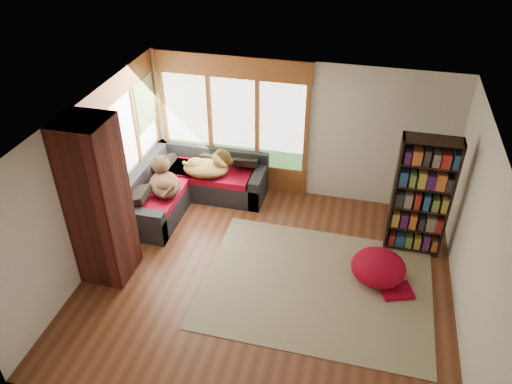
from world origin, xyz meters
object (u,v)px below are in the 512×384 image
at_px(area_rug, 316,285).
at_px(pouf, 379,267).
at_px(brick_chimney, 98,202).
at_px(sectional_sofa, 184,187).
at_px(dog_brindle, 164,178).
at_px(dog_tan, 210,164).
at_px(bookshelf, 421,197).

height_order(area_rug, pouf, pouf).
distance_m(brick_chimney, sectional_sofa, 2.32).
xyz_separation_m(sectional_sofa, area_rug, (2.71, -1.63, -0.30)).
distance_m(area_rug, pouf, 0.99).
bearing_deg(pouf, dog_brindle, 168.08).
xyz_separation_m(sectional_sofa, dog_tan, (0.47, 0.16, 0.48)).
xyz_separation_m(brick_chimney, dog_brindle, (0.28, 1.59, -0.53)).
height_order(sectional_sofa, dog_tan, dog_tan).
height_order(area_rug, bookshelf, bookshelf).
xyz_separation_m(dog_tan, dog_brindle, (-0.63, -0.62, -0.01)).
bearing_deg(dog_brindle, dog_tan, -76.75).
bearing_deg(dog_brindle, sectional_sofa, -50.71).
distance_m(sectional_sofa, area_rug, 3.18).
bearing_deg(brick_chimney, area_rug, 7.51).
xyz_separation_m(bookshelf, pouf, (-0.50, -0.86, -0.79)).
bearing_deg(dog_tan, sectional_sofa, -168.57).
bearing_deg(brick_chimney, dog_brindle, 79.97).
distance_m(sectional_sofa, pouf, 3.80).
bearing_deg(sectional_sofa, dog_brindle, -112.99).
bearing_deg(bookshelf, dog_brindle, -179.08).
bearing_deg(pouf, dog_tan, 155.70).
bearing_deg(area_rug, sectional_sofa, 148.94).
distance_m(bookshelf, dog_brindle, 4.27).
height_order(brick_chimney, bookshelf, brick_chimney).
distance_m(brick_chimney, dog_brindle, 1.70).
height_order(bookshelf, pouf, bookshelf).
height_order(bookshelf, dog_tan, bookshelf).
relative_size(area_rug, bookshelf, 1.66).
xyz_separation_m(pouf, dog_brindle, (-3.75, 0.79, 0.54)).
bearing_deg(dog_brindle, brick_chimney, 139.04).
relative_size(bookshelf, dog_brindle, 2.12).
distance_m(dog_tan, dog_brindle, 0.88).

